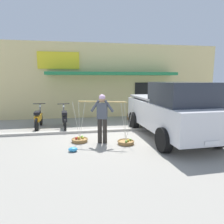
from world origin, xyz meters
TOP-DOWN VIEW (x-y plane):
  - ground_plane at (0.00, 0.00)m, footprint 90.00×90.00m
  - sidewalk_curb at (0.00, 0.70)m, footprint 20.00×0.24m
  - fruit_vendor at (-0.38, -0.81)m, footprint 1.57×0.56m
  - fruit_basket_left_side at (-1.16, -0.54)m, footprint 0.58×0.58m
  - fruit_basket_right_side at (0.40, -1.07)m, footprint 0.58×0.58m
  - motorcycle_nearest_shop at (-2.93, 1.76)m, footprint 0.54×1.82m
  - motorcycle_second_in_row at (-1.79, 1.52)m, footprint 0.54×1.82m
  - parked_truck at (2.26, -0.64)m, footprint 2.28×4.76m
  - storefront_building at (0.80, 6.51)m, footprint 13.00×6.00m
  - plastic_litter_bag at (-1.38, -1.49)m, footprint 0.28×0.22m
  - wooden_crate at (1.73, 2.94)m, footprint 0.44×0.36m

SIDE VIEW (x-z plane):
  - ground_plane at x=0.00m, z-range 0.00..0.00m
  - sidewalk_curb at x=0.00m, z-range 0.00..0.10m
  - plastic_litter_bag at x=-1.38m, z-range 0.00..0.14m
  - fruit_basket_right_side at x=0.40m, z-range -0.65..0.80m
  - fruit_basket_left_side at x=-1.16m, z-range -0.65..0.81m
  - wooden_crate at x=1.73m, z-range 0.00..0.32m
  - motorcycle_nearest_shop at x=-2.93m, z-range -0.09..1.00m
  - motorcycle_second_in_row at x=-1.79m, z-range -0.09..1.00m
  - fruit_vendor at x=-0.38m, z-range 0.13..1.83m
  - parked_truck at x=2.26m, z-range -0.02..2.08m
  - storefront_building at x=0.80m, z-range 0.00..4.20m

